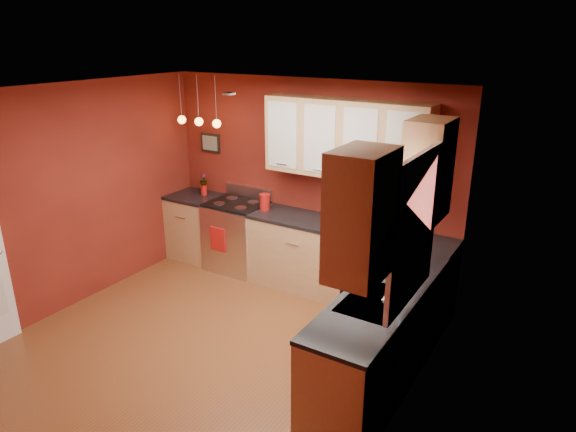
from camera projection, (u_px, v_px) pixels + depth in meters
The scene contains 25 objects.
floor at pixel (205, 351), 5.30m from camera, with size 4.20×4.20×0.00m, color brown.
ceiling at pixel (189, 94), 4.42m from camera, with size 4.00×4.20×0.02m, color silver.
wall_back at pixel (307, 183), 6.54m from camera, with size 4.00×0.02×2.60m, color maroon.
wall_left at pixel (64, 200), 5.85m from camera, with size 0.02×4.20×2.60m, color maroon.
wall_right at pixel (400, 285), 3.87m from camera, with size 0.02×4.20×2.60m, color maroon.
base_cabinets_back_left at pixel (197, 228), 7.40m from camera, with size 0.70×0.60×0.90m, color tan.
base_cabinets_back_right at pixel (346, 264), 6.23m from camera, with size 2.54×0.60×0.90m, color tan.
base_cabinets_right at pixel (379, 342), 4.67m from camera, with size 0.60×2.10×0.90m, color tan.
counter_back_left at pixel (195, 197), 7.25m from camera, with size 0.70×0.62×0.04m, color black.
counter_back_right at pixel (348, 228), 6.07m from camera, with size 2.54×0.62×0.04m, color black.
counter_right at pixel (382, 296), 4.51m from camera, with size 0.62×2.10×0.04m, color black.
gas_range at pixel (237, 235), 7.03m from camera, with size 0.76×0.64×1.11m.
dishwasher_front at pixel (365, 281), 5.81m from camera, with size 0.60×0.02×0.80m, color silver.
sink at pixel (376, 303), 4.39m from camera, with size 0.50×0.70×0.33m.
window at pixel (414, 225), 3.99m from camera, with size 0.06×1.02×1.22m.
upper_cabinets_back at pixel (346, 139), 5.89m from camera, with size 2.00×0.35×0.90m, color tan.
upper_cabinets_right at pixel (399, 189), 4.00m from camera, with size 0.35×1.95×0.90m, color tan.
wall_picture at pixel (211, 143), 7.17m from camera, with size 0.32×0.03×0.26m, color black.
pendant_lights at pixel (199, 121), 6.74m from camera, with size 0.71×0.11×0.66m.
red_canister at pixel (265, 202), 6.61m from camera, with size 0.14×0.14×0.21m.
red_vase at pixel (204, 190), 7.24m from camera, with size 0.09×0.09×0.14m, color #B01612.
flowers at pixel (203, 180), 7.20m from camera, with size 0.10×0.10×0.18m, color #B01612.
coffee_maker at pixel (398, 224), 5.78m from camera, with size 0.21×0.21×0.27m.
soap_pump at pixel (387, 302), 4.18m from camera, with size 0.08×0.08×0.18m, color white.
dish_towel at pixel (218, 240), 6.79m from camera, with size 0.24×0.02×0.33m, color #B01612.
Camera 1 is at (3.10, -3.40, 3.10)m, focal length 32.00 mm.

